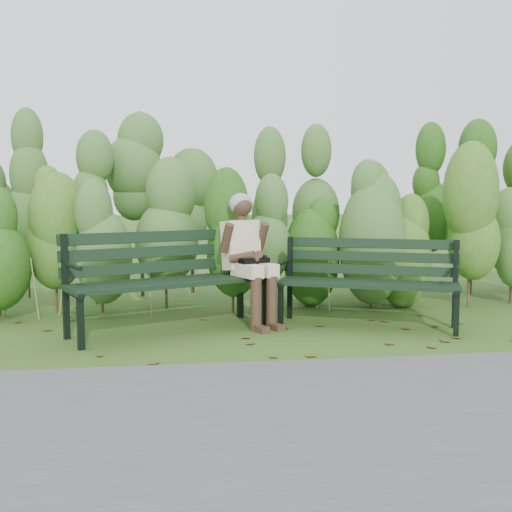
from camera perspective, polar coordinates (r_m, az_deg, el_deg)
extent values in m
plane|color=#354F1B|center=(5.86, 0.46, -7.65)|extent=(80.00, 80.00, 0.00)
cube|color=#474749|center=(3.79, 5.33, -15.15)|extent=(60.00, 2.50, 0.01)
cylinder|color=#47381E|center=(7.28, -23.11, -2.30)|extent=(0.03, 0.03, 0.80)
cylinder|color=#47381E|center=(7.14, -18.37, -2.28)|extent=(0.03, 0.03, 0.80)
ellipsoid|color=#3B6F21|center=(7.08, -18.53, 2.86)|extent=(0.64, 0.64, 1.44)
cylinder|color=#47381E|center=(7.05, -13.48, -2.24)|extent=(0.03, 0.03, 0.80)
ellipsoid|color=#3B6F21|center=(6.99, -13.60, 2.96)|extent=(0.64, 0.64, 1.44)
cylinder|color=#47381E|center=(7.01, -8.50, -2.19)|extent=(0.03, 0.03, 0.80)
ellipsoid|color=#3B6F21|center=(6.96, -8.58, 3.04)|extent=(0.64, 0.64, 1.44)
cylinder|color=#47381E|center=(7.03, -3.51, -2.12)|extent=(0.03, 0.03, 0.80)
ellipsoid|color=#3B6F21|center=(6.97, -3.54, 3.10)|extent=(0.64, 0.64, 1.44)
cylinder|color=#47381E|center=(7.10, 1.43, -2.03)|extent=(0.03, 0.03, 0.80)
ellipsoid|color=#3B6F21|center=(7.04, 1.44, 3.14)|extent=(0.64, 0.64, 1.44)
cylinder|color=#47381E|center=(7.22, 6.23, -1.93)|extent=(0.03, 0.03, 0.80)
ellipsoid|color=#3B6F21|center=(7.17, 6.28, 3.15)|extent=(0.64, 0.64, 1.44)
cylinder|color=#47381E|center=(7.39, 10.84, -1.83)|extent=(0.03, 0.03, 0.80)
ellipsoid|color=#3B6F21|center=(7.34, 10.93, 3.14)|extent=(0.64, 0.64, 1.44)
cylinder|color=#47381E|center=(7.61, 15.22, -1.71)|extent=(0.03, 0.03, 0.80)
ellipsoid|color=#3B6F21|center=(7.55, 15.34, 3.11)|extent=(0.64, 0.64, 1.44)
cylinder|color=#47381E|center=(7.86, 19.33, -1.60)|extent=(0.03, 0.03, 0.80)
ellipsoid|color=#3B6F21|center=(7.81, 19.48, 3.06)|extent=(0.64, 0.64, 1.44)
cylinder|color=#47381E|center=(8.16, 23.16, -1.49)|extent=(0.03, 0.03, 0.80)
cylinder|color=#47381E|center=(8.21, -20.87, -0.31)|extent=(0.04, 0.04, 1.10)
ellipsoid|color=#295219|center=(8.17, -21.09, 5.84)|extent=(0.70, 0.70, 1.98)
cylinder|color=#47381E|center=(8.07, -15.55, -0.24)|extent=(0.04, 0.04, 1.10)
ellipsoid|color=#295219|center=(8.03, -15.72, 6.02)|extent=(0.70, 0.70, 1.98)
cylinder|color=#47381E|center=(8.00, -10.09, -0.17)|extent=(0.04, 0.04, 1.10)
ellipsoid|color=#295219|center=(7.96, -10.20, 6.15)|extent=(0.70, 0.70, 1.98)
cylinder|color=#47381E|center=(8.00, -4.59, -0.10)|extent=(0.04, 0.04, 1.10)
ellipsoid|color=#295219|center=(7.96, -4.64, 6.22)|extent=(0.70, 0.70, 1.98)
cylinder|color=#47381E|center=(8.08, 0.86, -0.03)|extent=(0.04, 0.04, 1.10)
ellipsoid|color=#295219|center=(8.04, 0.87, 6.23)|extent=(0.70, 0.70, 1.98)
cylinder|color=#47381E|center=(8.22, 6.16, 0.04)|extent=(0.04, 0.04, 1.10)
ellipsoid|color=#295219|center=(8.19, 6.22, 6.18)|extent=(0.70, 0.70, 1.98)
cylinder|color=#47381E|center=(8.44, 11.23, 0.11)|extent=(0.04, 0.04, 1.10)
ellipsoid|color=#295219|center=(8.40, 11.34, 6.09)|extent=(0.70, 0.70, 1.98)
cylinder|color=#47381E|center=(8.72, 16.01, 0.17)|extent=(0.04, 0.04, 1.10)
ellipsoid|color=#295219|center=(8.68, 16.17, 5.96)|extent=(0.70, 0.70, 1.98)
cylinder|color=#47381E|center=(9.05, 20.47, 0.23)|extent=(0.04, 0.04, 1.10)
ellipsoid|color=#295219|center=(9.02, 20.66, 5.80)|extent=(0.70, 0.70, 1.98)
cube|color=brown|center=(5.40, -5.01, -8.79)|extent=(0.09, 0.10, 0.01)
cube|color=brown|center=(5.48, -10.15, -8.65)|extent=(0.11, 0.11, 0.01)
cube|color=brown|center=(6.02, -17.21, -7.52)|extent=(0.09, 0.10, 0.01)
cube|color=brown|center=(5.66, 18.12, -8.39)|extent=(0.10, 0.08, 0.01)
cube|color=brown|center=(6.30, 8.45, -6.75)|extent=(0.11, 0.10, 0.01)
cube|color=brown|center=(6.63, -8.25, -6.11)|extent=(0.07, 0.09, 0.01)
cube|color=brown|center=(7.17, 16.86, -5.41)|extent=(0.09, 0.07, 0.01)
cube|color=brown|center=(6.05, 10.72, -7.30)|extent=(0.11, 0.11, 0.01)
cube|color=brown|center=(6.62, 6.53, -6.11)|extent=(0.11, 0.11, 0.01)
cube|color=brown|center=(7.23, 15.56, -5.29)|extent=(0.10, 0.08, 0.01)
cube|color=brown|center=(6.86, 17.88, -5.94)|extent=(0.09, 0.11, 0.01)
cube|color=brown|center=(5.29, 13.09, -9.25)|extent=(0.11, 0.10, 0.01)
cube|color=brown|center=(5.44, -21.75, -9.09)|extent=(0.10, 0.11, 0.01)
cube|color=brown|center=(5.40, -20.47, -9.13)|extent=(0.10, 0.09, 0.01)
cube|color=brown|center=(5.43, 17.47, -8.95)|extent=(0.11, 0.11, 0.01)
cube|color=brown|center=(5.13, 4.39, -9.56)|extent=(0.11, 0.11, 0.01)
cube|color=brown|center=(4.94, -22.43, -10.59)|extent=(0.07, 0.09, 0.01)
cube|color=brown|center=(4.96, 7.03, -10.12)|extent=(0.10, 0.08, 0.01)
cube|color=brown|center=(5.83, -20.96, -8.07)|extent=(0.11, 0.10, 0.01)
cube|color=brown|center=(6.92, 5.03, -5.59)|extent=(0.08, 0.10, 0.01)
cube|color=brown|center=(6.09, 18.68, -7.42)|extent=(0.10, 0.08, 0.01)
cube|color=brown|center=(6.45, -6.37, -6.44)|extent=(0.10, 0.11, 0.01)
cube|color=brown|center=(5.91, 3.93, -7.52)|extent=(0.10, 0.11, 0.01)
cube|color=brown|center=(6.56, -3.61, -6.20)|extent=(0.11, 0.11, 0.01)
cube|color=brown|center=(5.80, -20.60, -8.14)|extent=(0.11, 0.11, 0.01)
cube|color=brown|center=(5.22, -22.97, -9.75)|extent=(0.11, 0.11, 0.01)
cube|color=brown|center=(5.97, 9.60, -7.46)|extent=(0.10, 0.09, 0.01)
cube|color=brown|center=(6.63, -2.06, -6.06)|extent=(0.09, 0.07, 0.01)
cube|color=brown|center=(7.18, 13.72, -5.32)|extent=(0.11, 0.10, 0.01)
cube|color=brown|center=(6.83, -17.85, -5.99)|extent=(0.09, 0.10, 0.01)
cube|color=brown|center=(7.37, 21.82, -5.28)|extent=(0.10, 0.11, 0.01)
cube|color=brown|center=(6.69, 20.59, -6.33)|extent=(0.10, 0.11, 0.01)
cube|color=black|center=(5.82, -7.34, -2.75)|extent=(1.88, 0.94, 0.04)
cube|color=black|center=(5.95, -7.90, -2.58)|extent=(1.88, 0.94, 0.04)
cube|color=black|center=(6.08, -8.44, -2.42)|extent=(1.88, 0.94, 0.04)
cube|color=black|center=(6.20, -8.96, -2.26)|extent=(1.88, 0.94, 0.04)
cube|color=black|center=(6.28, -9.35, -1.04)|extent=(1.86, 0.89, 0.12)
cube|color=black|center=(6.28, -9.43, 0.39)|extent=(1.86, 0.89, 0.12)
cube|color=black|center=(6.28, -9.51, 1.82)|extent=(1.86, 0.89, 0.12)
cube|color=black|center=(5.53, -16.36, -6.03)|extent=(0.07, 0.07, 0.50)
cube|color=black|center=(5.94, -17.69, -2.81)|extent=(0.07, 0.07, 1.00)
cube|color=black|center=(5.70, -17.04, -3.36)|extent=(0.28, 0.53, 0.04)
cylinder|color=black|center=(5.61, -16.96, -0.97)|extent=(0.21, 0.40, 0.04)
cube|color=black|center=(6.31, 0.71, -4.37)|extent=(0.07, 0.07, 0.50)
cube|color=black|center=(6.68, -1.52, -1.64)|extent=(0.07, 0.07, 1.00)
cube|color=black|center=(6.46, -0.36, -2.08)|extent=(0.28, 0.53, 0.04)
cylinder|color=black|center=(6.39, -0.10, 0.05)|extent=(0.21, 0.40, 0.04)
cube|color=black|center=(6.10, 10.40, -2.87)|extent=(1.72, 0.83, 0.04)
cube|color=black|center=(6.22, 10.51, -2.70)|extent=(1.72, 0.83, 0.04)
cube|color=black|center=(6.35, 10.62, -2.54)|extent=(1.72, 0.83, 0.04)
cube|color=black|center=(6.47, 10.72, -2.38)|extent=(1.72, 0.83, 0.04)
cube|color=black|center=(6.55, 10.81, -1.30)|extent=(1.70, 0.78, 0.11)
cube|color=black|center=(6.55, 10.85, -0.06)|extent=(1.70, 0.78, 0.11)
cube|color=black|center=(6.55, 10.88, 1.19)|extent=(1.70, 0.78, 0.11)
cube|color=black|center=(6.26, 2.36, -4.67)|extent=(0.07, 0.07, 0.46)
cube|color=black|center=(6.65, 3.25, -2.08)|extent=(0.07, 0.07, 0.91)
cube|color=black|center=(6.42, 2.79, -2.53)|extent=(0.25, 0.48, 0.04)
cylinder|color=black|center=(6.35, 2.70, -0.60)|extent=(0.18, 0.36, 0.04)
cube|color=black|center=(6.10, 18.55, -5.23)|extent=(0.07, 0.07, 0.46)
cube|color=black|center=(6.50, 18.44, -2.54)|extent=(0.07, 0.07, 0.91)
cube|color=black|center=(6.27, 18.53, -3.02)|extent=(0.25, 0.48, 0.04)
cylinder|color=black|center=(6.19, 18.61, -1.05)|extent=(0.18, 0.36, 0.04)
cube|color=beige|center=(6.16, -0.87, -1.37)|extent=(0.31, 0.46, 0.14)
cube|color=beige|center=(6.26, 0.60, -1.26)|extent=(0.31, 0.46, 0.14)
cylinder|color=#412B1D|center=(6.06, 0.00, -4.59)|extent=(0.15, 0.15, 0.54)
cylinder|color=#412B1D|center=(6.16, 1.48, -4.42)|extent=(0.15, 0.15, 0.54)
cube|color=#412B1D|center=(6.04, 0.43, -6.96)|extent=(0.17, 0.23, 0.06)
cube|color=#412B1D|center=(6.14, 1.91, -6.75)|extent=(0.17, 0.23, 0.06)
cube|color=beige|center=(6.42, -1.46, 1.06)|extent=(0.45, 0.39, 0.54)
cylinder|color=#412B1D|center=(6.39, -1.37, 3.56)|extent=(0.09, 0.09, 0.10)
sphere|color=#412B1D|center=(6.37, -1.32, 4.77)|extent=(0.22, 0.22, 0.22)
ellipsoid|color=gray|center=(6.40, -1.44, 5.01)|extent=(0.25, 0.24, 0.23)
cylinder|color=#412B1D|center=(6.23, -2.80, 1.73)|extent=(0.17, 0.24, 0.32)
cylinder|color=#412B1D|center=(6.46, 0.58, 1.87)|extent=(0.17, 0.24, 0.32)
cylinder|color=#412B1D|center=(6.19, -1.29, -0.08)|extent=(0.29, 0.20, 0.14)
cylinder|color=#412B1D|center=(6.30, 0.41, 0.03)|extent=(0.15, 0.29, 0.14)
sphere|color=#412B1D|center=(6.19, -0.13, -0.27)|extent=(0.11, 0.11, 0.11)
cube|color=black|center=(6.21, -0.18, -0.93)|extent=(0.34, 0.24, 0.17)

